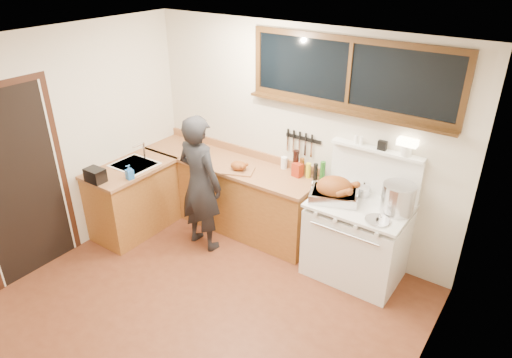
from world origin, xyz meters
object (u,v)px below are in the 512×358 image
Objects in this scene: man at (200,184)px; roast_turkey at (335,191)px; vintage_stove at (357,238)px; cutting_board at (239,168)px.

man is 2.80× the size of roast_turkey.
vintage_stove is 1.88m from man.
vintage_stove is at bearing 16.91° from man.
man reaches higher than vintage_stove.
man is at bearing -163.09° from vintage_stove.
cutting_board is at bearing 58.90° from man.
man reaches higher than roast_turkey.
roast_turkey is (1.49, 0.46, 0.17)m from man.
cutting_board is 0.72× the size of roast_turkey.
cutting_board is at bearing -177.93° from roast_turkey.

